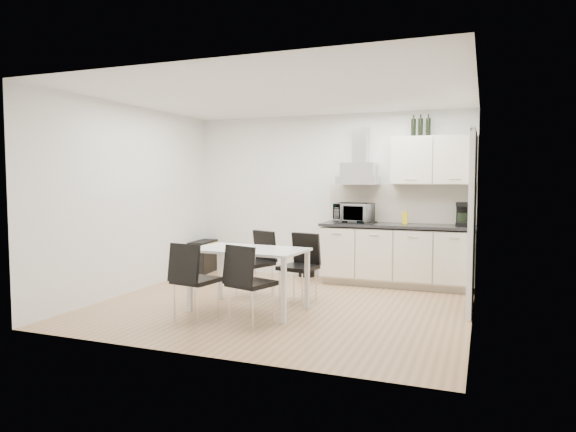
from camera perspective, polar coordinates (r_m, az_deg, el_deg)
name	(u,v)px	position (r m, az deg, el deg)	size (l,w,h in m)	color
ground	(282,305)	(6.53, -0.70, -9.86)	(4.50, 4.50, 0.00)	tan
wall_back	(328,197)	(8.24, 4.44, 2.14)	(4.50, 0.10, 2.60)	white
wall_front	(197,211)	(4.55, -10.06, 0.60)	(4.50, 0.10, 2.60)	white
wall_left	(132,199)	(7.48, -16.96, 1.79)	(0.10, 4.00, 2.60)	white
wall_right	(475,205)	(5.90, 20.04, 1.18)	(0.10, 4.00, 2.60)	white
ceiling	(282,95)	(6.43, -0.72, 13.26)	(4.50, 4.50, 0.00)	white
doorway	(472,224)	(6.47, 19.72, -0.81)	(0.08, 1.04, 2.10)	white
kitchenette	(399,230)	(7.75, 12.28, -1.53)	(2.22, 0.64, 2.52)	beige
dining_table	(249,256)	(6.17, -4.38, -4.41)	(1.39, 0.85, 0.75)	white
chair_far_left	(254,264)	(6.92, -3.78, -5.37)	(0.44, 0.50, 0.88)	black
chair_far_right	(298,268)	(6.59, 1.12, -5.83)	(0.44, 0.50, 0.88)	black
chair_near_left	(196,281)	(5.86, -10.17, -7.14)	(0.44, 0.50, 0.88)	black
chair_near_right	(252,284)	(5.60, -4.07, -7.60)	(0.44, 0.50, 0.88)	black
guitar_amp	(203,257)	(8.85, -9.42, -4.47)	(0.34, 0.67, 0.54)	black
floor_speaker	(306,267)	(8.36, 2.06, -5.69)	(0.19, 0.17, 0.32)	black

